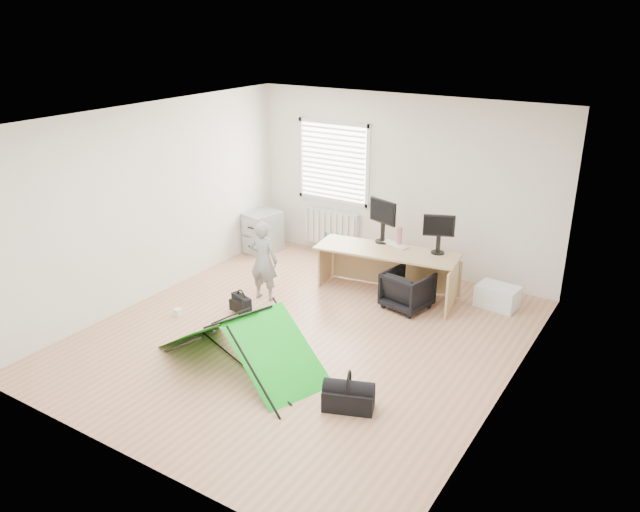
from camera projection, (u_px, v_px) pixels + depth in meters
The scene contains 18 objects.
ground at pixel (303, 336), 7.84m from camera, with size 5.50×5.50×0.00m, color tan.
back_wall at pixel (402, 184), 9.51m from camera, with size 5.00×0.02×2.70m, color silver.
window at pixel (333, 162), 10.00m from camera, with size 1.20×0.06×1.20m, color silver.
radiator at pixel (332, 228), 10.37m from camera, with size 1.00×0.12×0.60m, color silver.
desk at pixel (386, 273), 8.87m from camera, with size 2.01×0.64×0.68m, color tan.
filing_cabinet at pixel (263, 232), 10.49m from camera, with size 0.44×0.59×0.69m, color #9A9D9F.
monitor_left at pixel (383, 227), 8.97m from camera, with size 0.49×0.11×0.47m, color black.
monitor_right at pixel (439, 239), 8.56m from camera, with size 0.43×0.09×0.41m, color black.
keyboard at pixel (395, 244), 8.93m from camera, with size 0.44×0.15×0.02m, color beige.
thermos at pixel (399, 236), 8.89m from camera, with size 0.07×0.07×0.26m, color #AA5F64.
office_chair at pixel (407, 290), 8.49m from camera, with size 0.57×0.59×0.53m, color black.
person at pixel (263, 261), 8.66m from camera, with size 0.42×0.28×1.15m, color gray.
kite at pixel (240, 341), 7.08m from camera, with size 2.02×0.88×0.63m, color #11B81B, non-canonical shape.
storage_crate at pixel (497, 296), 8.57m from camera, with size 0.54×0.38×0.30m, color white.
tote_bag at pixel (332, 244), 10.42m from camera, with size 0.32×0.14×0.37m, color teal.
laptop_bag at pixel (242, 305), 8.37m from camera, with size 0.35×0.11×0.27m, color black.
white_box at pixel (178, 312), 8.35m from camera, with size 0.10×0.10×0.10m, color silver.
duffel_bag at pixel (348, 399), 6.37m from camera, with size 0.52×0.27×0.23m, color black.
Camera 1 is at (3.87, -5.75, 3.81)m, focal length 35.00 mm.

